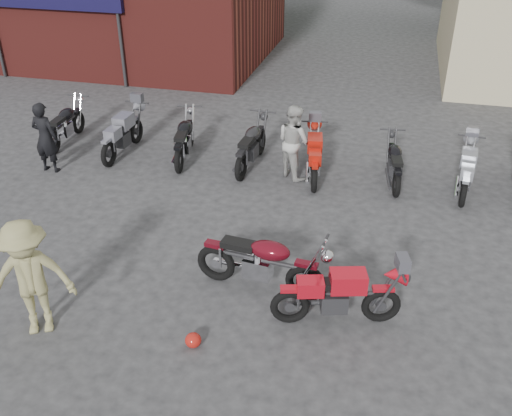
% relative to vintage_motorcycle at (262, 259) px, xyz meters
% --- Properties ---
extents(ground, '(90.00, 90.00, 0.00)m').
position_rel_vintage_motorcycle_xyz_m(ground, '(-0.26, -0.48, -0.63)').
color(ground, '#2B2C2E').
extents(vintage_motorcycle, '(2.25, 0.96, 1.27)m').
position_rel_vintage_motorcycle_xyz_m(vintage_motorcycle, '(0.00, 0.00, 0.00)').
color(vintage_motorcycle, '#580B15').
rests_on(vintage_motorcycle, ground).
extents(sportbike, '(2.05, 1.13, 1.13)m').
position_rel_vintage_motorcycle_xyz_m(sportbike, '(1.32, -0.48, -0.07)').
color(sportbike, red).
rests_on(sportbike, ground).
extents(helmet, '(0.26, 0.26, 0.23)m').
position_rel_vintage_motorcycle_xyz_m(helmet, '(-0.68, -1.55, -0.52)').
color(helmet, '#AD1A12').
rests_on(helmet, ground).
extents(person_dark, '(0.63, 0.43, 1.69)m').
position_rel_vintage_motorcycle_xyz_m(person_dark, '(-5.96, 3.22, 0.21)').
color(person_dark, black).
rests_on(person_dark, ground).
extents(person_light, '(1.06, 1.04, 1.72)m').
position_rel_vintage_motorcycle_xyz_m(person_light, '(-0.32, 4.35, 0.23)').
color(person_light, '#B4B4B0').
rests_on(person_light, ground).
extents(person_tan, '(1.43, 1.19, 1.93)m').
position_rel_vintage_motorcycle_xyz_m(person_tan, '(-3.08, -1.76, 0.33)').
color(person_tan, '#99935E').
rests_on(person_tan, ground).
extents(row_bike_0, '(0.75, 1.97, 1.12)m').
position_rel_vintage_motorcycle_xyz_m(row_bike_0, '(-6.42, 4.81, -0.07)').
color(row_bike_0, black).
rests_on(row_bike_0, ground).
extents(row_bike_1, '(0.72, 2.04, 1.17)m').
position_rel_vintage_motorcycle_xyz_m(row_bike_1, '(-4.67, 4.54, -0.05)').
color(row_bike_1, gray).
rests_on(row_bike_1, ground).
extents(row_bike_2, '(1.01, 2.11, 1.17)m').
position_rel_vintage_motorcycle_xyz_m(row_bike_2, '(-3.07, 4.61, -0.05)').
color(row_bike_2, black).
rests_on(row_bike_2, ground).
extents(row_bike_3, '(0.79, 2.10, 1.20)m').
position_rel_vintage_motorcycle_xyz_m(row_bike_3, '(-1.38, 4.61, -0.04)').
color(row_bike_3, black).
rests_on(row_bike_3, ground).
extents(row_bike_4, '(0.97, 2.05, 1.14)m').
position_rel_vintage_motorcycle_xyz_m(row_bike_4, '(0.16, 4.42, -0.06)').
color(row_bike_4, red).
rests_on(row_bike_4, ground).
extents(row_bike_5, '(0.86, 1.91, 1.07)m').
position_rel_vintage_motorcycle_xyz_m(row_bike_5, '(1.95, 4.59, -0.10)').
color(row_bike_5, black).
rests_on(row_bike_5, ground).
extents(row_bike_6, '(0.81, 1.95, 1.10)m').
position_rel_vintage_motorcycle_xyz_m(row_bike_6, '(3.50, 4.52, -0.08)').
color(row_bike_6, gray).
rests_on(row_bike_6, ground).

